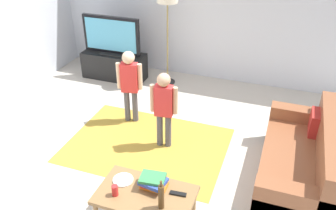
# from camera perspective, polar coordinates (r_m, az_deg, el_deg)

# --- Properties ---
(ground) EXTENTS (7.80, 7.80, 0.00)m
(ground) POSITION_cam_1_polar(r_m,az_deg,el_deg) (4.68, -2.52, -10.42)
(ground) COLOR beige
(wall_back) EXTENTS (6.00, 0.12, 2.70)m
(wall_back) POSITION_cam_1_polar(r_m,az_deg,el_deg) (6.64, 7.25, 15.24)
(wall_back) COLOR silver
(wall_back) RESTS_ON ground
(area_rug) EXTENTS (2.20, 1.60, 0.01)m
(area_rug) POSITION_cam_1_polar(r_m,az_deg,el_deg) (5.11, -3.37, -6.33)
(area_rug) COLOR #B28C33
(area_rug) RESTS_ON ground
(tv_stand) EXTENTS (1.20, 0.44, 0.50)m
(tv_stand) POSITION_cam_1_polar(r_m,az_deg,el_deg) (6.95, -8.51, 6.16)
(tv_stand) COLOR black
(tv_stand) RESTS_ON ground
(tv) EXTENTS (1.10, 0.28, 0.71)m
(tv) POSITION_cam_1_polar(r_m,az_deg,el_deg) (6.71, -8.99, 10.79)
(tv) COLOR black
(tv) RESTS_ON tv_stand
(couch) EXTENTS (0.80, 1.80, 0.86)m
(couch) POSITION_cam_1_polar(r_m,az_deg,el_deg) (4.60, 20.66, -8.89)
(couch) COLOR brown
(couch) RESTS_ON ground
(floor_lamp) EXTENTS (0.36, 0.36, 1.78)m
(floor_lamp) POSITION_cam_1_polar(r_m,az_deg,el_deg) (6.26, -0.09, 16.39)
(floor_lamp) COLOR #262626
(floor_lamp) RESTS_ON ground
(child_near_tv) EXTENTS (0.38, 0.19, 1.15)m
(child_near_tv) POSITION_cam_1_polar(r_m,az_deg,el_deg) (5.33, -6.12, 3.88)
(child_near_tv) COLOR #4C4C59
(child_near_tv) RESTS_ON ground
(child_center) EXTENTS (0.37, 0.18, 1.12)m
(child_center) POSITION_cam_1_polar(r_m,az_deg,el_deg) (4.74, -0.67, 0.17)
(child_center) COLOR #4C4C59
(child_center) RESTS_ON ground
(coffee_table) EXTENTS (1.00, 0.60, 0.42)m
(coffee_table) POSITION_cam_1_polar(r_m,az_deg,el_deg) (3.82, -3.60, -14.38)
(coffee_table) COLOR olive
(coffee_table) RESTS_ON ground
(book_stack) EXTENTS (0.29, 0.26, 0.14)m
(book_stack) POSITION_cam_1_polar(r_m,az_deg,el_deg) (3.80, -2.32, -12.10)
(book_stack) COLOR orange
(book_stack) RESTS_ON coffee_table
(bottle) EXTENTS (0.06, 0.06, 0.34)m
(bottle) POSITION_cam_1_polar(r_m,az_deg,el_deg) (3.54, -1.09, -14.33)
(bottle) COLOR #4C3319
(bottle) RESTS_ON coffee_table
(tv_remote) EXTENTS (0.17, 0.06, 0.02)m
(tv_remote) POSITION_cam_1_polar(r_m,az_deg,el_deg) (3.76, 1.62, -13.92)
(tv_remote) COLOR black
(tv_remote) RESTS_ON coffee_table
(soda_can) EXTENTS (0.07, 0.07, 0.12)m
(soda_can) POSITION_cam_1_polar(r_m,az_deg,el_deg) (3.76, -8.43, -13.28)
(soda_can) COLOR red
(soda_can) RESTS_ON coffee_table
(plate) EXTENTS (0.22, 0.22, 0.02)m
(plate) POSITION_cam_1_polar(r_m,az_deg,el_deg) (3.94, -7.15, -11.72)
(plate) COLOR white
(plate) RESTS_ON coffee_table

